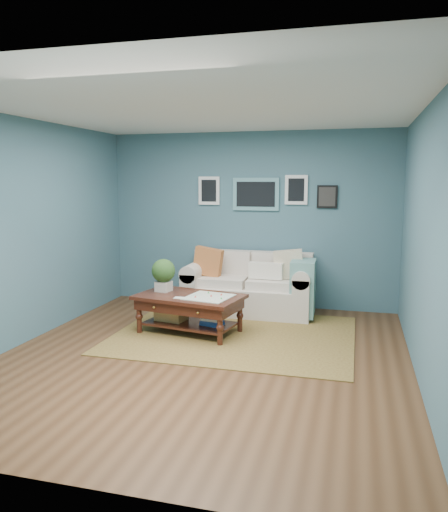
% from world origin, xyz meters
% --- Properties ---
extents(room_shell, '(5.00, 5.02, 2.70)m').
position_xyz_m(room_shell, '(0.00, 0.06, 1.36)').
color(room_shell, brown).
rests_on(room_shell, ground).
extents(area_rug, '(2.98, 2.39, 0.01)m').
position_xyz_m(area_rug, '(0.15, 0.88, 0.01)').
color(area_rug, brown).
rests_on(area_rug, ground).
extents(loveseat, '(1.92, 0.87, 0.99)m').
position_xyz_m(loveseat, '(0.17, 2.03, 0.40)').
color(loveseat, beige).
rests_on(loveseat, ground).
extents(coffee_table, '(1.45, 1.00, 0.93)m').
position_xyz_m(coffee_table, '(-0.50, 0.84, 0.41)').
color(coffee_table, '#37140A').
rests_on(coffee_table, ground).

